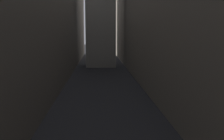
# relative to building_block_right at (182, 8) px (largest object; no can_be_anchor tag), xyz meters

# --- Properties ---
(ground_plane) EXTENTS (264.00, 264.00, 0.00)m
(ground_plane) POSITION_rel_building_block_right_xyz_m (-12.07, -2.00, -11.31)
(ground_plane) COLOR #232326
(building_block_left) EXTENTS (10.59, 108.00, 24.51)m
(building_block_left) POSITION_rel_building_block_right_xyz_m (-22.87, 0.00, 0.95)
(building_block_left) COLOR #60594F
(building_block_left) RESTS_ON ground
(building_block_right) EXTENTS (13.14, 108.00, 22.62)m
(building_block_right) POSITION_rel_building_block_right_xyz_m (0.00, 0.00, 0.00)
(building_block_right) COLOR gray
(building_block_right) RESTS_ON ground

